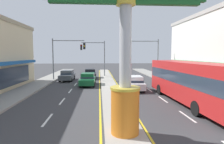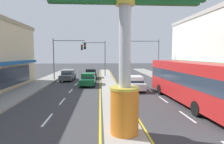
# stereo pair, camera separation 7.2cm
# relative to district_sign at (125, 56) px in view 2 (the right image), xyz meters

# --- Properties ---
(median_strip) EXTENTS (1.93, 52.00, 0.14)m
(median_strip) POSITION_rel_district_sign_xyz_m (-0.00, 11.28, -3.69)
(median_strip) COLOR #A39E93
(median_strip) RESTS_ON ground
(sidewalk_left) EXTENTS (2.79, 60.00, 0.18)m
(sidewalk_left) POSITION_rel_district_sign_xyz_m (-8.96, 9.28, -3.67)
(sidewalk_left) COLOR gray
(sidewalk_left) RESTS_ON ground
(sidewalk_right) EXTENTS (2.79, 60.00, 0.18)m
(sidewalk_right) POSITION_rel_district_sign_xyz_m (8.96, 9.28, -3.67)
(sidewalk_right) COLOR gray
(sidewalk_right) RESTS_ON ground
(lane_markings) EXTENTS (8.67, 52.00, 0.01)m
(lane_markings) POSITION_rel_district_sign_xyz_m (-0.00, 9.92, -3.75)
(lane_markings) COLOR silver
(lane_markings) RESTS_ON ground
(district_sign) EXTENTS (7.31, 1.39, 7.44)m
(district_sign) POSITION_rel_district_sign_xyz_m (0.00, 0.00, 0.00)
(district_sign) COLOR orange
(district_sign) RESTS_ON median_strip
(traffic_light_left_side) EXTENTS (4.86, 0.46, 6.20)m
(traffic_light_left_side) POSITION_rel_district_sign_xyz_m (-6.20, 19.41, 0.49)
(traffic_light_left_side) COLOR slate
(traffic_light_left_side) RESTS_ON ground
(traffic_light_right_side) EXTENTS (4.86, 0.46, 6.20)m
(traffic_light_right_side) POSITION_rel_district_sign_xyz_m (6.20, 19.86, 0.49)
(traffic_light_right_side) COLOR slate
(traffic_light_right_side) RESTS_ON ground
(traffic_light_median_far) EXTENTS (4.20, 0.46, 6.20)m
(traffic_light_median_far) POSITION_rel_district_sign_xyz_m (-1.75, 23.86, 0.44)
(traffic_light_median_far) COLOR slate
(traffic_light_median_far) RESTS_ON ground
(sedan_near_right_lane) EXTENTS (1.95, 4.36, 1.53)m
(sedan_near_right_lane) POSITION_rel_district_sign_xyz_m (2.61, 11.32, -2.97)
(sedan_near_right_lane) COLOR white
(sedan_near_right_lane) RESTS_ON ground
(bus_far_right_lane) EXTENTS (2.90, 11.28, 3.26)m
(bus_far_right_lane) POSITION_rel_district_sign_xyz_m (5.91, 5.48, -1.89)
(bus_far_right_lane) COLOR #B21E1E
(bus_far_right_lane) RESTS_ON ground
(sedan_near_left_lane) EXTENTS (1.92, 4.34, 1.53)m
(sedan_near_left_lane) POSITION_rel_district_sign_xyz_m (-2.61, 14.69, -2.97)
(sedan_near_left_lane) COLOR #14562D
(sedan_near_left_lane) RESTS_ON ground
(sedan_mid_left_lane) EXTENTS (1.89, 4.33, 1.53)m
(sedan_mid_left_lane) POSITION_rel_district_sign_xyz_m (-5.91, 19.26, -2.97)
(sedan_mid_left_lane) COLOR #4C5156
(sedan_mid_left_lane) RESTS_ON ground
(sedan_kerb_right) EXTENTS (1.89, 4.33, 1.53)m
(sedan_kerb_right) POSITION_rel_district_sign_xyz_m (-2.62, 21.52, -2.97)
(sedan_kerb_right) COLOR black
(sedan_kerb_right) RESTS_ON ground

